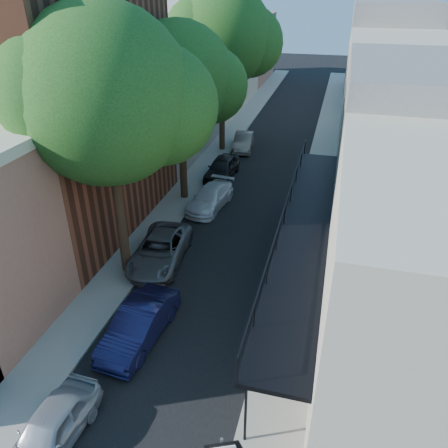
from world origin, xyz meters
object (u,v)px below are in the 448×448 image
Objects in this scene: parked_car_c at (160,250)px; oak_near at (119,99)px; parked_car_b at (139,324)px; parked_car_d at (210,198)px; parked_car_e at (222,168)px; oak_far at (229,37)px; parked_car_f at (244,142)px; oak_mid at (187,80)px; parked_car_a at (51,429)px.

oak_near is at bearing -135.86° from parked_car_c.
parked_car_b is (1.97, -4.14, -7.18)m from oak_near.
parked_car_d is 1.03× the size of parked_car_e.
oak_near is 0.96× the size of oak_far.
parked_car_f is at bearing 98.68° from parked_car_d.
oak_mid is at bearing -103.73° from parked_car_e.
parked_car_a is (1.28, -25.73, -7.64)m from oak_far.
oak_mid is 11.42m from parked_car_f.
parked_car_e reaches higher than parked_car_c.
parked_car_f is (-0.81, 21.49, -0.05)m from parked_car_b.
parked_car_f is at bearing 16.54° from oak_far.
parked_car_b reaches higher than parked_car_f.
parked_car_e is at bearing 84.18° from parked_car_c.
oak_near is 8.52m from parked_car_b.
oak_near is 18.83m from parked_car_f.
oak_near is 8.01m from oak_mid.
parked_car_c is 1.12× the size of parked_car_d.
parked_car_e is (-0.32, 20.19, 0.08)m from parked_car_a.
parked_car_d is 4.53m from parked_car_e.
oak_near is 2.68× the size of parked_car_d.
oak_far is (0.06, 9.04, 1.20)m from oak_mid.
parked_car_a is 26.07m from parked_car_f.
oak_near is 2.92× the size of parked_car_f.
oak_near is 7.31m from parked_car_c.
oak_mid is at bearing 153.35° from parked_car_d.
parked_car_e is (1.03, 3.50, -6.35)m from oak_mid.
parked_car_f is at bearing 82.66° from oak_mid.
parked_car_c is at bearing 96.01° from parked_car_a.
parked_car_b reaches higher than parked_car_c.
parked_car_f is at bearing 83.95° from parked_car_c.
parked_car_c is (0.75, -16.13, -7.59)m from oak_far.
oak_near is at bearing -89.63° from oak_mid.
parked_car_c is at bearing -83.42° from oak_mid.
oak_mid is 2.39× the size of parked_car_d.
parked_car_a is (1.34, -16.69, -6.44)m from oak_mid.
oak_far is 3.27× the size of parked_car_a.
parked_car_a is 20.19m from parked_car_e.
parked_car_e is at bearing -98.31° from parked_car_f.
oak_mid is 2.80× the size of parked_car_a.
parked_car_f is (1.16, 17.35, -7.23)m from oak_near.
oak_mid reaches higher than parked_car_d.
oak_mid is 0.86× the size of oak_far.
oak_mid is at bearing 97.48° from parked_car_a.
parked_car_e is at bearing 103.07° from parked_car_d.
parked_car_b is at bearing -80.54° from oak_mid.
parked_car_c is 16.47m from parked_car_f.
parked_car_b is 21.50m from parked_car_f.
parked_car_c is 6.13m from parked_car_d.
oak_far reaches higher than oak_near.
parked_car_d is at bearing 78.91° from parked_car_c.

